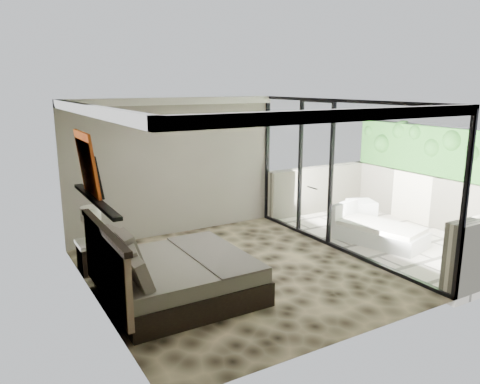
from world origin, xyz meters
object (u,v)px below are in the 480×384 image
nightstand (95,255)px  ottoman (361,213)px  bed (172,276)px  lounger (376,232)px  table_lamp (91,220)px

nightstand → ottoman: 5.77m
bed → nightstand: (-0.73, 1.62, -0.08)m
nightstand → lounger: lounger is taller
bed → table_lamp: size_ratio=3.55×
bed → nightstand: 1.78m
ottoman → nightstand: bearing=176.9°
bed → ottoman: bed is taller
bed → ottoman: (5.03, 1.31, -0.07)m
bed → lounger: (4.43, 0.28, -0.13)m
bed → nightstand: bed is taller
bed → nightstand: size_ratio=3.96×
bed → lounger: bearing=3.6°
nightstand → table_lamp: bearing=-111.8°
lounger → bed: bearing=168.6°
table_lamp → ottoman: bearing=-2.8°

